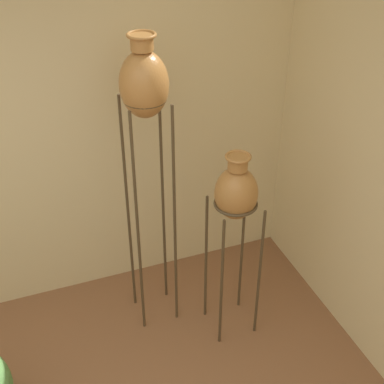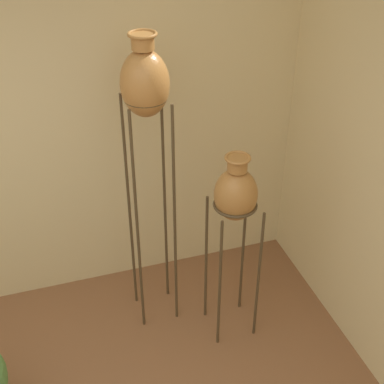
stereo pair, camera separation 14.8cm
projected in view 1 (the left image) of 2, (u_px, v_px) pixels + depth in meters
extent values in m
cylinder|color=#473823|center=(138.00, 233.00, 3.53)|extent=(0.02, 0.02, 1.76)
cylinder|color=#473823|center=(175.00, 225.00, 3.60)|extent=(0.02, 0.02, 1.76)
cylinder|color=#473823|center=(128.00, 212.00, 3.73)|extent=(0.02, 0.02, 1.76)
cylinder|color=#473823|center=(163.00, 204.00, 3.81)|extent=(0.02, 0.02, 1.76)
torus|color=#473823|center=(145.00, 99.00, 3.18)|extent=(0.26, 0.26, 0.02)
ellipsoid|color=#A87038|center=(144.00, 85.00, 3.13)|extent=(0.30, 0.30, 0.41)
cylinder|color=#A87038|center=(142.00, 43.00, 3.00)|extent=(0.13, 0.13, 0.09)
torus|color=#A87038|center=(141.00, 35.00, 2.97)|extent=(0.17, 0.17, 0.02)
cylinder|color=#473823|center=(222.00, 286.00, 3.59)|extent=(0.02, 0.02, 1.09)
cylinder|color=#473823|center=(259.00, 276.00, 3.67)|extent=(0.02, 0.02, 1.09)
cylinder|color=#473823|center=(206.00, 260.00, 3.81)|extent=(0.02, 0.02, 1.09)
cylinder|color=#473823|center=(242.00, 251.00, 3.89)|extent=(0.02, 0.02, 1.09)
torus|color=#473823|center=(236.00, 204.00, 3.44)|extent=(0.29, 0.29, 0.02)
ellipsoid|color=#A87038|center=(236.00, 193.00, 3.40)|extent=(0.28, 0.28, 0.36)
cylinder|color=#A87038|center=(238.00, 163.00, 3.28)|extent=(0.13, 0.13, 0.09)
torus|color=#A87038|center=(238.00, 157.00, 3.25)|extent=(0.17, 0.17, 0.02)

